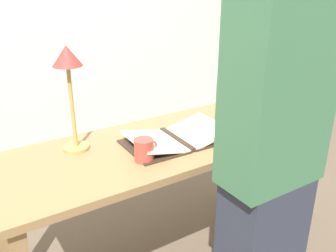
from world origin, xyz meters
name	(u,v)px	position (x,y,z in m)	size (l,w,h in m)	color
reading_desk	(157,163)	(0.00, 0.00, 0.64)	(1.51, 0.60, 0.74)	#937047
open_book	(177,138)	(0.09, -0.04, 0.76)	(0.51, 0.30, 0.06)	#38281E
book_stack_tall	(250,114)	(0.56, -0.05, 0.79)	(0.23, 0.29, 0.10)	#BC8933
book_standing_upright	(232,108)	(0.40, -0.07, 0.86)	(0.05, 0.20, 0.24)	brown
reading_lamp	(68,72)	(-0.34, 0.14, 1.10)	(0.13, 0.13, 0.47)	tan
coffee_mug	(144,150)	(-0.13, -0.12, 0.79)	(0.12, 0.08, 0.10)	#B74238
person_reader	(269,173)	(0.12, -0.59, 0.83)	(0.36, 0.21, 1.68)	#2D3342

